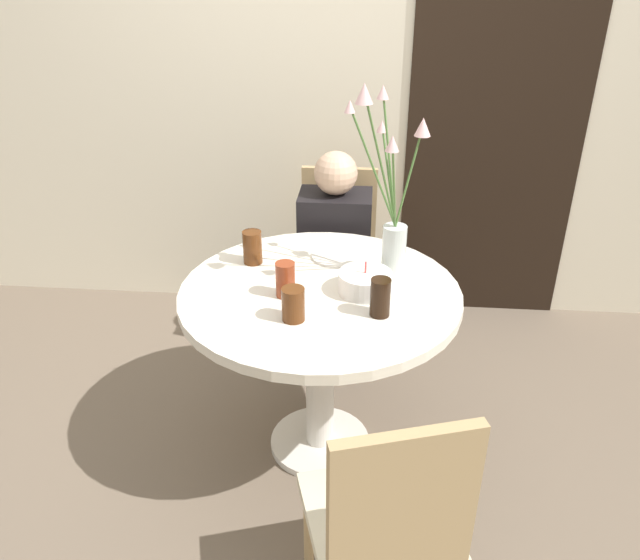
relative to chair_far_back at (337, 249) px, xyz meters
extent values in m
plane|color=#6B5B4C|center=(-0.01, -0.86, -0.52)|extent=(16.00, 16.00, 0.00)
cube|color=beige|center=(-0.01, 0.40, 0.78)|extent=(8.00, 0.05, 2.60)
cube|color=black|center=(0.78, 0.36, 0.51)|extent=(0.90, 0.01, 2.05)
cylinder|color=silver|center=(-0.01, -0.86, 0.22)|extent=(1.05, 1.05, 0.04)
cylinder|color=silver|center=(-0.01, -0.86, -0.14)|extent=(0.11, 0.11, 0.69)
cylinder|color=silver|center=(-0.01, -0.86, -0.50)|extent=(0.42, 0.42, 0.03)
cube|color=beige|center=(0.00, -0.08, -0.08)|extent=(0.41, 0.41, 0.04)
cube|color=tan|center=(0.00, 0.10, 0.17)|extent=(0.38, 0.04, 0.46)
cylinder|color=tan|center=(-0.17, -0.25, -0.31)|extent=(0.03, 0.03, 0.42)
cylinder|color=tan|center=(0.17, -0.25, -0.31)|extent=(0.03, 0.03, 0.42)
cylinder|color=tan|center=(-0.17, 0.09, -0.31)|extent=(0.03, 0.03, 0.42)
cylinder|color=tan|center=(0.17, 0.09, -0.31)|extent=(0.03, 0.03, 0.42)
cube|color=beige|center=(0.22, -1.61, -0.08)|extent=(0.50, 0.50, 0.04)
cube|color=tan|center=(0.27, -1.79, 0.17)|extent=(0.37, 0.15, 0.46)
cylinder|color=tan|center=(0.33, -1.40, -0.31)|extent=(0.03, 0.03, 0.42)
cylinder|color=tan|center=(0.01, -1.50, -0.31)|extent=(0.03, 0.03, 0.42)
cylinder|color=white|center=(0.15, -0.87, 0.28)|extent=(0.20, 0.20, 0.08)
cylinder|color=#E54C4C|center=(0.15, -0.87, 0.34)|extent=(0.01, 0.01, 0.04)
cylinder|color=silver|center=(0.26, -0.73, 0.35)|extent=(0.09, 0.09, 0.21)
cylinder|color=#4C7538|center=(0.24, -0.80, 0.63)|extent=(0.04, 0.15, 0.36)
cone|color=beige|center=(0.22, -0.87, 0.80)|extent=(0.05, 0.05, 0.05)
cylinder|color=#4C7538|center=(0.17, -0.73, 0.67)|extent=(0.19, 0.03, 0.45)
cone|color=beige|center=(0.08, -0.74, 0.89)|extent=(0.04, 0.04, 0.04)
cylinder|color=#4C7538|center=(0.19, -0.79, 0.70)|extent=(0.14, 0.14, 0.52)
cone|color=beige|center=(0.13, -0.86, 0.96)|extent=(0.06, 0.06, 0.06)
cylinder|color=#4C7538|center=(0.22, -0.70, 0.69)|extent=(0.08, 0.07, 0.48)
cone|color=beige|center=(0.19, -0.67, 0.93)|extent=(0.04, 0.04, 0.05)
cylinder|color=#4C7538|center=(0.22, -0.67, 0.62)|extent=(0.07, 0.13, 0.35)
cone|color=beige|center=(0.19, -0.61, 0.79)|extent=(0.04, 0.04, 0.04)
cylinder|color=#4C7538|center=(0.29, -0.71, 0.63)|extent=(0.08, 0.04, 0.37)
cone|color=beige|center=(0.33, -0.69, 0.81)|extent=(0.06, 0.06, 0.06)
cylinder|color=silver|center=(0.03, -0.59, 0.25)|extent=(0.20, 0.20, 0.01)
cylinder|color=#51280F|center=(-0.30, -0.66, 0.31)|extent=(0.08, 0.08, 0.13)
cylinder|color=#51280F|center=(-0.08, -1.08, 0.30)|extent=(0.08, 0.08, 0.12)
cylinder|color=black|center=(0.21, -1.02, 0.31)|extent=(0.07, 0.07, 0.14)
cylinder|color=maroon|center=(-0.13, -0.92, 0.31)|extent=(0.07, 0.07, 0.13)
cube|color=#383333|center=(0.00, -0.16, -0.29)|extent=(0.31, 0.24, 0.46)
cube|color=black|center=(0.00, -0.16, 0.15)|extent=(0.34, 0.24, 0.42)
sphere|color=#D1A889|center=(0.00, -0.16, 0.46)|extent=(0.20, 0.20, 0.20)
camera|label=1|loc=(0.16, -2.88, 1.37)|focal=35.00mm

